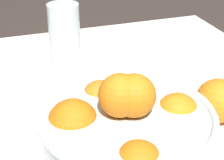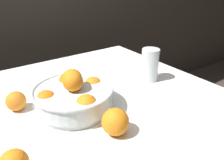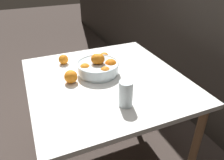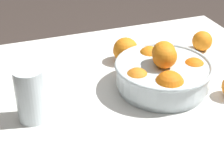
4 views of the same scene
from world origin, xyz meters
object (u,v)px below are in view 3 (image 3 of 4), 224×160
at_px(juice_glass, 126,95).
at_px(fruit_bowl, 98,67).
at_px(orange_loose_near_bowl, 63,59).
at_px(orange_loose_aside, 104,57).
at_px(orange_loose_front, 71,77).

bearing_deg(juice_glass, fruit_bowl, -177.71).
relative_size(fruit_bowl, orange_loose_near_bowl, 4.04).
height_order(juice_glass, orange_loose_aside, juice_glass).
relative_size(juice_glass, orange_loose_front, 1.74).
relative_size(juice_glass, orange_loose_aside, 2.09).
bearing_deg(juice_glass, orange_loose_aside, 170.53).
distance_m(orange_loose_near_bowl, orange_loose_front, 0.28).
distance_m(orange_loose_near_bowl, orange_loose_aside, 0.30).
bearing_deg(orange_loose_front, fruit_bowl, 100.69).
bearing_deg(orange_loose_front, orange_loose_aside, 124.31).
bearing_deg(orange_loose_near_bowl, orange_loose_aside, 75.36).
bearing_deg(orange_loose_front, orange_loose_near_bowl, 177.25).
xyz_separation_m(orange_loose_front, orange_loose_aside, (-0.21, 0.30, -0.01)).
xyz_separation_m(juice_glass, orange_loose_front, (-0.34, -0.21, -0.02)).
distance_m(orange_loose_front, orange_loose_aside, 0.37).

